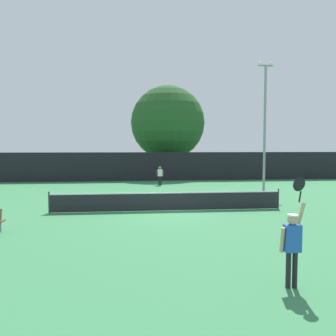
# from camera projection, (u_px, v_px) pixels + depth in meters

# --- Properties ---
(ground_plane) EXTENTS (120.00, 120.00, 0.00)m
(ground_plane) POSITION_uv_depth(u_px,v_px,m) (168.00, 211.00, 17.76)
(ground_plane) COLOR #387F4C
(tennis_net) EXTENTS (11.91, 0.08, 1.07)m
(tennis_net) POSITION_uv_depth(u_px,v_px,m) (168.00, 201.00, 17.72)
(tennis_net) COLOR #232328
(tennis_net) RESTS_ON ground
(perimeter_fence) EXTENTS (39.97, 0.12, 2.73)m
(perimeter_fence) POSITION_uv_depth(u_px,v_px,m) (151.00, 167.00, 33.05)
(perimeter_fence) COLOR black
(perimeter_fence) RESTS_ON ground
(player_serving) EXTENTS (0.68, 0.40, 2.60)m
(player_serving) POSITION_uv_depth(u_px,v_px,m) (292.00, 239.00, 8.06)
(player_serving) COLOR blue
(player_serving) RESTS_ON ground
(player_receiving) EXTENTS (0.57, 0.23, 1.55)m
(player_receiving) POSITION_uv_depth(u_px,v_px,m) (160.00, 174.00, 29.38)
(player_receiving) COLOR white
(player_receiving) RESTS_ON ground
(tennis_ball) EXTENTS (0.07, 0.07, 0.07)m
(tennis_ball) POSITION_uv_depth(u_px,v_px,m) (177.00, 201.00, 20.53)
(tennis_ball) COLOR #CCE033
(tennis_ball) RESTS_ON ground
(light_pole) EXTENTS (1.18, 0.28, 9.45)m
(light_pole) POSITION_uv_depth(u_px,v_px,m) (265.00, 119.00, 25.36)
(light_pole) COLOR gray
(light_pole) RESTS_ON ground
(large_tree) EXTENTS (8.14, 8.14, 9.97)m
(large_tree) POSITION_uv_depth(u_px,v_px,m) (168.00, 123.00, 38.22)
(large_tree) COLOR brown
(large_tree) RESTS_ON ground
(parked_car_near) EXTENTS (2.08, 4.28, 1.69)m
(parked_car_near) POSITION_uv_depth(u_px,v_px,m) (203.00, 167.00, 41.37)
(parked_car_near) COLOR #B7B7BC
(parked_car_near) RESTS_ON ground
(parked_car_mid) EXTENTS (2.50, 4.43, 1.69)m
(parked_car_mid) POSITION_uv_depth(u_px,v_px,m) (228.00, 167.00, 41.07)
(parked_car_mid) COLOR black
(parked_car_mid) RESTS_ON ground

